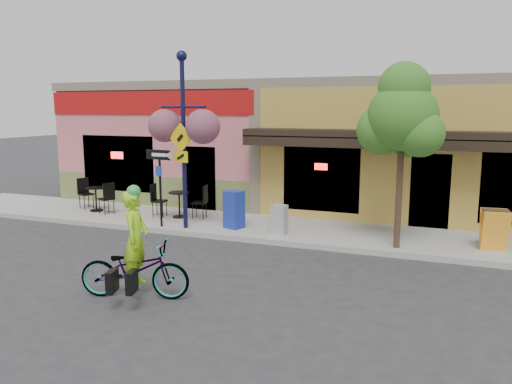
# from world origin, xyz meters

# --- Properties ---
(ground) EXTENTS (90.00, 90.00, 0.00)m
(ground) POSITION_xyz_m (0.00, 0.00, 0.00)
(ground) COLOR #2D2D30
(ground) RESTS_ON ground
(sidewalk) EXTENTS (24.00, 3.00, 0.15)m
(sidewalk) POSITION_xyz_m (0.00, 2.00, 0.07)
(sidewalk) COLOR #9E9B93
(sidewalk) RESTS_ON ground
(curb) EXTENTS (24.00, 0.12, 0.15)m
(curb) POSITION_xyz_m (0.00, 0.55, 0.07)
(curb) COLOR #A8A59E
(curb) RESTS_ON ground
(building) EXTENTS (18.20, 8.20, 4.50)m
(building) POSITION_xyz_m (0.00, 7.50, 2.25)
(building) COLOR #CB646E
(building) RESTS_ON ground
(bicycle) EXTENTS (2.23, 1.25, 1.11)m
(bicycle) POSITION_xyz_m (-0.61, -3.91, 0.55)
(bicycle) COLOR #942B0D
(bicycle) RESTS_ON ground
(cyclist_rider) EXTENTS (0.59, 0.76, 1.82)m
(cyclist_rider) POSITION_xyz_m (-0.56, -3.91, 0.91)
(cyclist_rider) COLOR #9AE518
(cyclist_rider) RESTS_ON ground
(lamp_post) EXTENTS (1.69, 0.93, 5.00)m
(lamp_post) POSITION_xyz_m (-2.17, 0.89, 2.65)
(lamp_post) COLOR #12133A
(lamp_post) RESTS_ON sidewalk
(one_way_sign) EXTENTS (0.88, 0.31, 2.25)m
(one_way_sign) POSITION_xyz_m (-2.90, 0.75, 1.28)
(one_way_sign) COLOR black
(one_way_sign) RESTS_ON sidewalk
(cafe_set_left) EXTENTS (1.96, 1.48, 1.06)m
(cafe_set_left) POSITION_xyz_m (-6.14, 1.91, 0.68)
(cafe_set_left) COLOR black
(cafe_set_left) RESTS_ON sidewalk
(cafe_set_right) EXTENTS (1.89, 1.16, 1.06)m
(cafe_set_right) POSITION_xyz_m (-3.03, 2.04, 0.68)
(cafe_set_right) COLOR black
(cafe_set_right) RESTS_ON sidewalk
(newspaper_box_blue) EXTENTS (0.60, 0.57, 1.08)m
(newspaper_box_blue) POSITION_xyz_m (-0.84, 1.36, 0.69)
(newspaper_box_blue) COLOR #1B31A6
(newspaper_box_blue) RESTS_ON sidewalk
(newspaper_box_grey) EXTENTS (0.41, 0.38, 0.82)m
(newspaper_box_grey) POSITION_xyz_m (0.62, 1.11, 0.56)
(newspaper_box_grey) COLOR #A3A3A3
(newspaper_box_grey) RESTS_ON sidewalk
(street_tree) EXTENTS (1.89, 1.89, 4.57)m
(street_tree) POSITION_xyz_m (3.75, 0.92, 2.44)
(street_tree) COLOR #3D7A26
(street_tree) RESTS_ON sidewalk
(sandwich_board) EXTENTS (0.65, 0.51, 1.01)m
(sandwich_board) POSITION_xyz_m (6.00, 1.33, 0.66)
(sandwich_board) COLOR #FFA428
(sandwich_board) RESTS_ON sidewalk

